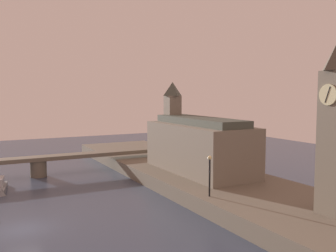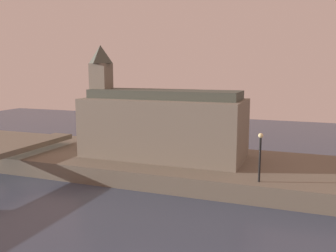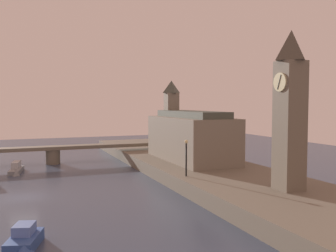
{
  "view_description": "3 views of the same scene",
  "coord_description": "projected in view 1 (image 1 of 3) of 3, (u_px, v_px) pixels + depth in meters",
  "views": [
    {
      "loc": [
        30.76,
        -3.44,
        10.66
      ],
      "look_at": [
        -4.58,
        15.15,
        7.12
      ],
      "focal_mm": 40.68,
      "sensor_mm": 36.0,
      "label": 1
    },
    {
      "loc": [
        6.41,
        -11.8,
        9.78
      ],
      "look_at": [
        -3.99,
        15.6,
        5.18
      ],
      "focal_mm": 39.57,
      "sensor_mm": 36.0,
      "label": 2
    },
    {
      "loc": [
        36.57,
        -0.08,
        8.78
      ],
      "look_at": [
        -3.54,
        15.91,
        6.1
      ],
      "focal_mm": 39.6,
      "sensor_mm": 36.0,
      "label": 3
    }
  ],
  "objects": [
    {
      "name": "ground_plane",
      "position": [
        24.0,
        229.0,
        29.66
      ],
      "size": [
        120.0,
        120.0,
        0.0
      ],
      "primitive_type": "plane",
      "color": "#384256"
    },
    {
      "name": "far_embankment",
      "position": [
        231.0,
        190.0,
        38.87
      ],
      "size": [
        70.0,
        12.0,
        1.5
      ],
      "primitive_type": "cube",
      "color": "#6B6051",
      "rests_on": "ground"
    },
    {
      "name": "parliament_hall",
      "position": [
        198.0,
        144.0,
        44.29
      ],
      "size": [
        15.02,
        6.47,
        10.49
      ],
      "color": "slate",
      "rests_on": "far_embankment"
    },
    {
      "name": "bridge_span",
      "position": [
        36.0,
        162.0,
        47.94
      ],
      "size": [
        2.23,
        31.76,
        2.57
      ],
      "color": "#6B6051",
      "rests_on": "ground"
    },
    {
      "name": "streetlamp",
      "position": [
        210.0,
        171.0,
        33.36
      ],
      "size": [
        0.36,
        0.36,
        3.64
      ],
      "color": "black",
      "rests_on": "far_embankment"
    },
    {
      "name": "boat_cruiser_grey",
      "position": [
        0.0,
        188.0,
        40.91
      ],
      "size": [
        5.38,
        1.93,
        1.62
      ],
      "color": "gray",
      "rests_on": "ground"
    }
  ]
}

